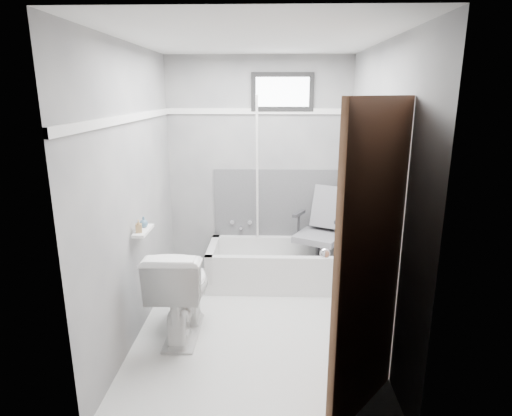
{
  "coord_description": "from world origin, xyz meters",
  "views": [
    {
      "loc": [
        0.12,
        -3.39,
        2.02
      ],
      "look_at": [
        0.0,
        0.35,
        1.0
      ],
      "focal_mm": 30.0,
      "sensor_mm": 36.0,
      "label": 1
    }
  ],
  "objects_px": {
    "toilet": "(181,290)",
    "door": "(430,289)",
    "office_chair": "(318,231)",
    "soap_bottle_a": "(139,226)",
    "soap_bottle_b": "(144,222)",
    "bathtub": "(278,264)"
  },
  "relations": [
    {
      "from": "toilet",
      "to": "door",
      "type": "height_order",
      "value": "door"
    },
    {
      "from": "office_chair",
      "to": "toilet",
      "type": "xyz_separation_m",
      "value": [
        -1.27,
        -1.1,
        -0.18
      ]
    },
    {
      "from": "toilet",
      "to": "soap_bottle_a",
      "type": "relative_size",
      "value": 7.42
    },
    {
      "from": "toilet",
      "to": "soap_bottle_b",
      "type": "bearing_deg",
      "value": -23.98
    },
    {
      "from": "toilet",
      "to": "soap_bottle_b",
      "type": "distance_m",
      "value": 0.66
    },
    {
      "from": "door",
      "to": "soap_bottle_a",
      "type": "xyz_separation_m",
      "value": [
        -1.92,
        1.16,
        -0.03
      ]
    },
    {
      "from": "bathtub",
      "to": "office_chair",
      "type": "height_order",
      "value": "office_chair"
    },
    {
      "from": "bathtub",
      "to": "soap_bottle_b",
      "type": "xyz_separation_m",
      "value": [
        -1.16,
        -0.91,
        0.75
      ]
    },
    {
      "from": "office_chair",
      "to": "toilet",
      "type": "bearing_deg",
      "value": -111.62
    },
    {
      "from": "bathtub",
      "to": "soap_bottle_a",
      "type": "relative_size",
      "value": 13.56
    },
    {
      "from": "bathtub",
      "to": "door",
      "type": "relative_size",
      "value": 0.75
    },
    {
      "from": "office_chair",
      "to": "soap_bottle_a",
      "type": "xyz_separation_m",
      "value": [
        -1.59,
        -1.1,
        0.39
      ]
    },
    {
      "from": "soap_bottle_a",
      "to": "toilet",
      "type": "bearing_deg",
      "value": -0.0
    },
    {
      "from": "bathtub",
      "to": "door",
      "type": "bearing_deg",
      "value": -71.07
    },
    {
      "from": "toilet",
      "to": "door",
      "type": "xyz_separation_m",
      "value": [
        1.6,
        -1.16,
        0.6
      ]
    },
    {
      "from": "soap_bottle_b",
      "to": "soap_bottle_a",
      "type": "bearing_deg",
      "value": -90.0
    },
    {
      "from": "bathtub",
      "to": "toilet",
      "type": "bearing_deg",
      "value": -128.82
    },
    {
      "from": "office_chair",
      "to": "door",
      "type": "xyz_separation_m",
      "value": [
        0.33,
        -2.26,
        0.42
      ]
    },
    {
      "from": "soap_bottle_b",
      "to": "door",
      "type": "bearing_deg",
      "value": -34.17
    },
    {
      "from": "office_chair",
      "to": "toilet",
      "type": "relative_size",
      "value": 1.12
    },
    {
      "from": "toilet",
      "to": "soap_bottle_b",
      "type": "xyz_separation_m",
      "value": [
        -0.32,
        0.14,
        0.56
      ]
    },
    {
      "from": "office_chair",
      "to": "soap_bottle_b",
      "type": "relative_size",
      "value": 9.97
    }
  ]
}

